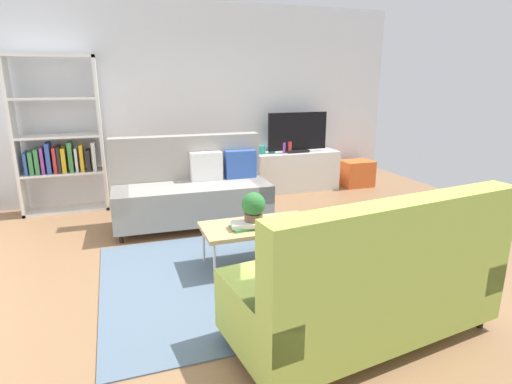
% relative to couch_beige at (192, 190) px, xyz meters
% --- Properties ---
extents(ground_plane, '(7.68, 7.68, 0.00)m').
position_rel_couch_beige_xyz_m(ground_plane, '(0.42, -1.38, -0.45)').
color(ground_plane, '#936B47').
extents(wall_far, '(6.40, 0.12, 2.90)m').
position_rel_couch_beige_xyz_m(wall_far, '(0.42, 1.42, 1.00)').
color(wall_far, silver).
rests_on(wall_far, ground_plane).
extents(area_rug, '(2.90, 2.20, 0.01)m').
position_rel_couch_beige_xyz_m(area_rug, '(0.33, -1.62, -0.44)').
color(area_rug, slate).
rests_on(area_rug, ground_plane).
extents(couch_beige, '(1.92, 0.90, 1.10)m').
position_rel_couch_beige_xyz_m(couch_beige, '(0.00, 0.00, 0.00)').
color(couch_beige, gray).
rests_on(couch_beige, ground_plane).
extents(couch_green, '(1.99, 1.07, 1.10)m').
position_rel_couch_beige_xyz_m(couch_green, '(0.67, -2.84, 0.00)').
color(couch_green, '#A3BC4C').
rests_on(couch_green, ground_plane).
extents(coffee_table, '(1.10, 0.56, 0.42)m').
position_rel_couch_beige_xyz_m(coffee_table, '(0.38, -1.42, -0.05)').
color(coffee_table, tan).
rests_on(coffee_table, ground_plane).
extents(tv_console, '(1.40, 0.44, 0.64)m').
position_rel_couch_beige_xyz_m(tv_console, '(1.93, 1.08, -0.13)').
color(tv_console, silver).
rests_on(tv_console, ground_plane).
extents(tv, '(1.00, 0.20, 0.64)m').
position_rel_couch_beige_xyz_m(tv, '(1.93, 1.06, 0.51)').
color(tv, black).
rests_on(tv, tv_console).
extents(bookshelf, '(1.10, 0.36, 2.10)m').
position_rel_couch_beige_xyz_m(bookshelf, '(-1.58, 1.10, 0.50)').
color(bookshelf, white).
rests_on(bookshelf, ground_plane).
extents(storage_trunk, '(0.52, 0.40, 0.44)m').
position_rel_couch_beige_xyz_m(storage_trunk, '(3.03, 0.98, -0.23)').
color(storage_trunk, orange).
rests_on(storage_trunk, ground_plane).
extents(potted_plant, '(0.23, 0.23, 0.34)m').
position_rel_couch_beige_xyz_m(potted_plant, '(0.32, -1.47, 0.16)').
color(potted_plant, brown).
rests_on(potted_plant, coffee_table).
extents(table_book_0, '(0.26, 0.21, 0.03)m').
position_rel_couch_beige_xyz_m(table_book_0, '(0.21, -1.49, -0.01)').
color(table_book_0, '#3F8C4C').
rests_on(table_book_0, coffee_table).
extents(table_book_1, '(0.26, 0.21, 0.04)m').
position_rel_couch_beige_xyz_m(table_book_1, '(0.21, -1.49, 0.02)').
color(table_book_1, silver).
rests_on(table_book_1, table_book_0).
extents(vase_0, '(0.11, 0.11, 0.13)m').
position_rel_couch_beige_xyz_m(vase_0, '(1.35, 1.13, 0.26)').
color(vase_0, '#33B29E').
rests_on(vase_0, tv_console).
extents(vase_1, '(0.11, 0.11, 0.13)m').
position_rel_couch_beige_xyz_m(vase_1, '(1.52, 1.13, 0.26)').
color(vase_1, '#33B29E').
rests_on(vase_1, tv_console).
extents(bottle_0, '(0.05, 0.05, 0.17)m').
position_rel_couch_beige_xyz_m(bottle_0, '(1.69, 1.04, 0.28)').
color(bottle_0, purple).
rests_on(bottle_0, tv_console).
extents(bottle_1, '(0.06, 0.06, 0.18)m').
position_rel_couch_beige_xyz_m(bottle_1, '(1.79, 1.04, 0.28)').
color(bottle_1, red).
rests_on(bottle_1, tv_console).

